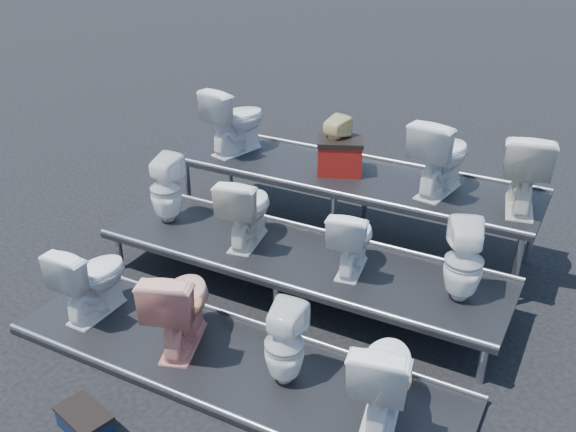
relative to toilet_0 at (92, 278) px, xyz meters
The scene contains 18 objects.
ground 2.08m from the toilet_0, 39.82° to the left, with size 80.00×80.00×0.00m, color black.
tier_front 1.62m from the toilet_0, ahead, with size 4.20×1.20×0.06m, color black.
tier_mid 2.04m from the toilet_0, 39.82° to the left, with size 4.20×1.20×0.46m, color black.
tier_back 3.03m from the toilet_0, 59.05° to the left, with size 4.20×1.20×0.86m, color black.
toilet_0 is the anchor object (origin of this frame).
toilet_1 1.04m from the toilet_0, ahead, with size 0.48×0.83×0.85m, color #EB9886.
toilet_2 2.09m from the toilet_0, ahead, with size 0.33×0.34×0.74m, color white.
toilet_3 2.95m from the toilet_0, ahead, with size 0.45×0.80×0.81m, color white.
toilet_4 1.36m from the toilet_0, 93.74° to the left, with size 0.34×0.35×0.76m, color white.
toilet_5 1.65m from the toilet_0, 54.01° to the left, with size 0.43×0.75×0.77m, color silver.
toilet_6 2.51m from the toilet_0, 31.51° to the left, with size 0.38×0.66×0.68m, color white.
toilet_7 3.46m from the toilet_0, 22.23° to the left, with size 0.34×0.35×0.76m, color white.
toilet_8 2.73m from the toilet_0, 89.72° to the left, with size 0.46×0.80×0.82m, color white.
toilet_9 3.01m from the toilet_0, 62.88° to the left, with size 0.29×0.30×0.64m, color #DBC785.
toilet_10 3.74m from the toilet_0, 45.49° to the left, with size 0.47×0.82×0.84m, color white.
toilet_11 4.36m from the toilet_0, 37.41° to the left, with size 0.47×0.82×0.84m, color silver.
red_crate 3.01m from the toilet_0, 61.50° to the left, with size 0.49×0.39×0.35m, color maroon.
step_stool 1.57m from the toilet_0, 50.50° to the right, with size 0.43×0.26×0.15m, color black.
Camera 1 is at (2.54, -4.99, 3.74)m, focal length 40.00 mm.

